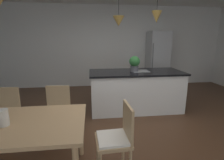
% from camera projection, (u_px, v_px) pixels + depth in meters
% --- Properties ---
extents(ground_plane, '(10.00, 8.40, 0.04)m').
position_uv_depth(ground_plane, '(126.00, 132.00, 3.07)').
color(ground_plane, '#4C301E').
extents(wall_back_kitchen, '(10.00, 0.12, 2.70)m').
position_uv_depth(wall_back_kitchen, '(108.00, 47.00, 5.90)').
color(wall_back_kitchen, white).
rests_on(wall_back_kitchen, ground_plane).
extents(dining_table, '(1.74, 0.93, 0.73)m').
position_uv_depth(dining_table, '(3.00, 129.00, 1.84)').
color(dining_table, tan).
rests_on(dining_table, ground_plane).
extents(chair_kitchen_end, '(0.42, 0.42, 0.87)m').
position_uv_depth(chair_kitchen_end, '(117.00, 137.00, 2.03)').
color(chair_kitchen_end, tan).
rests_on(chair_kitchen_end, ground_plane).
extents(chair_far_right, '(0.43, 0.43, 0.87)m').
position_uv_depth(chair_far_right, '(57.00, 112.00, 2.74)').
color(chair_far_right, tan).
rests_on(chair_far_right, ground_plane).
extents(chair_far_left, '(0.43, 0.43, 0.87)m').
position_uv_depth(chair_far_left, '(5.00, 114.00, 2.65)').
color(chair_far_left, tan).
rests_on(chair_far_left, ground_plane).
extents(kitchen_island, '(2.09, 0.91, 0.91)m').
position_uv_depth(kitchen_island, '(136.00, 90.00, 3.96)').
color(kitchen_island, white).
rests_on(kitchen_island, ground_plane).
extents(refrigerator, '(0.66, 0.67, 1.86)m').
position_uv_depth(refrigerator, '(157.00, 60.00, 5.81)').
color(refrigerator, '#B2B5B7').
rests_on(refrigerator, ground_plane).
extents(pendant_over_island_main, '(0.24, 0.24, 0.83)m').
position_uv_depth(pendant_over_island_main, '(119.00, 21.00, 3.56)').
color(pendant_over_island_main, black).
extents(pendant_over_island_aux, '(0.22, 0.22, 0.76)m').
position_uv_depth(pendant_over_island_aux, '(157.00, 17.00, 3.64)').
color(pendant_over_island_aux, black).
extents(potted_plant_on_island, '(0.24, 0.24, 0.34)m').
position_uv_depth(potted_plant_on_island, '(135.00, 63.00, 3.81)').
color(potted_plant_on_island, '#4C4C51').
rests_on(potted_plant_on_island, kitchen_island).
extents(vase_on_dining_table, '(0.10, 0.10, 0.18)m').
position_uv_depth(vase_on_dining_table, '(4.00, 118.00, 1.76)').
color(vase_on_dining_table, silver).
rests_on(vase_on_dining_table, dining_table).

